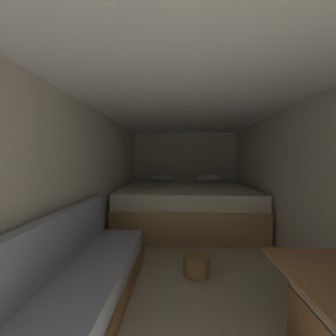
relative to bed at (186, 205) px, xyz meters
The scene contains 8 objects.
ground_plane 1.48m from the bed, 90.00° to the right, with size 6.91×6.91×0.00m, color #B2A893.
wall_back 1.21m from the bed, 90.00° to the left, with size 2.65×0.05×1.97m, color beige.
wall_left 2.02m from the bed, 132.44° to the right, with size 0.05×4.91×1.97m, color beige.
wall_right 2.02m from the bed, 47.56° to the right, with size 0.05×4.91×1.97m, color beige.
ceiling_slab 2.15m from the bed, 90.00° to the right, with size 2.65×4.91×0.05m, color white.
bed is the anchor object (origin of this frame).
sofa_left 2.62m from the bed, 112.00° to the right, with size 0.66×2.18×0.83m.
wicker_basket 1.69m from the bed, 88.15° to the right, with size 0.30×0.30×0.21m.
Camera 1 is at (-0.14, -0.38, 1.31)m, focal length 20.36 mm.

